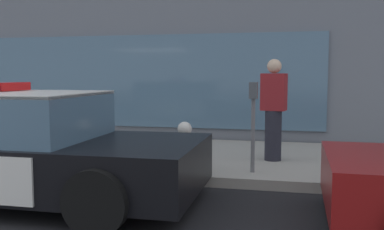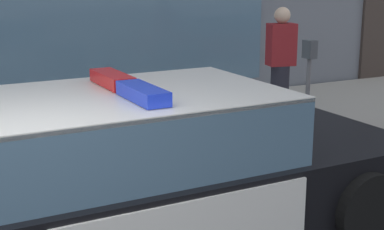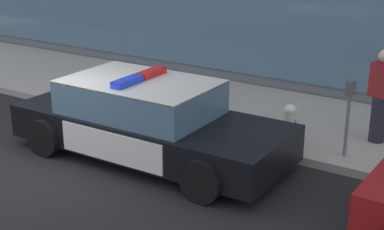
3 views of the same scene
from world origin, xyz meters
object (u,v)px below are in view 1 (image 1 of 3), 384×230
at_px(police_cruiser, 6,147).
at_px(fire_hydrant, 185,146).
at_px(pedestrian_on_sidewalk, 274,110).
at_px(parking_meter, 253,110).

height_order(police_cruiser, fire_hydrant, police_cruiser).
distance_m(police_cruiser, pedestrian_on_sidewalk, 4.17).
xyz_separation_m(police_cruiser, parking_meter, (3.03, 1.56, 0.40)).
height_order(pedestrian_on_sidewalk, parking_meter, pedestrian_on_sidewalk).
xyz_separation_m(fire_hydrant, parking_meter, (1.05, -0.06, 0.58)).
height_order(fire_hydrant, parking_meter, parking_meter).
bearing_deg(parking_meter, police_cruiser, -152.70).
bearing_deg(police_cruiser, pedestrian_on_sidewalk, 37.31).
bearing_deg(pedestrian_on_sidewalk, police_cruiser, 140.69).
bearing_deg(police_cruiser, fire_hydrant, 38.84).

